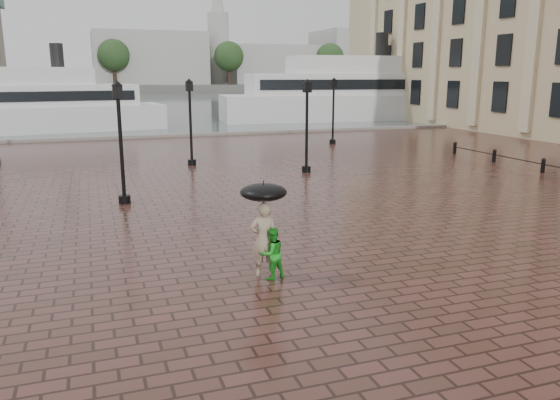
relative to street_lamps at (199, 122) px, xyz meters
name	(u,v)px	position (x,y,z in m)	size (l,w,h in m)	color
ground	(405,274)	(1.60, -17.60, -2.33)	(300.00, 300.00, 0.00)	#3D231B
harbour_water	(129,101)	(1.60, 74.40, -2.33)	(240.00, 240.00, 0.00)	#434D52
quay_edge	(185,136)	(1.60, 14.40, -2.33)	(80.00, 0.60, 0.30)	slate
far_shore	(112,87)	(1.60, 142.40, -1.33)	(300.00, 60.00, 2.00)	#4C4C47
distant_skyline	(278,58)	(49.74, 132.40, 7.13)	(102.50, 22.00, 33.00)	#A2A09A
far_trees	(114,55)	(1.60, 120.40, 7.09)	(188.00, 8.00, 13.50)	#2D2119
street_lamps	(199,122)	(0.00, 0.00, 0.00)	(21.44, 14.44, 4.40)	black
adult_pedestrian	(264,239)	(-1.71, -16.59, -1.41)	(0.67, 0.44, 1.83)	tan
child_pedestrian	(272,254)	(-1.58, -16.84, -1.70)	(0.61, 0.47, 1.25)	green
ferry_near	(27,106)	(-10.24, 21.94, -0.14)	(22.69, 8.04, 7.28)	silver
ferry_far	(351,94)	(21.17, 24.93, 0.39)	(28.08, 9.37, 9.04)	silver
umbrella	(264,192)	(-1.71, -16.59, -0.26)	(1.10, 1.10, 1.18)	black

